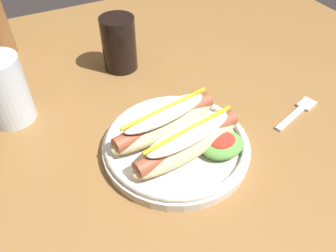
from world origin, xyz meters
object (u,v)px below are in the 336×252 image
(hot_dog_plate, at_px, (178,139))
(water_cup, at_px, (4,90))
(fork, at_px, (298,112))
(soda_cup, at_px, (119,44))

(hot_dog_plate, xyz_separation_m, water_cup, (-0.23, 0.21, 0.04))
(hot_dog_plate, bearing_deg, fork, -3.85)
(hot_dog_plate, relative_size, water_cup, 1.96)
(fork, relative_size, water_cup, 0.97)
(soda_cup, bearing_deg, fork, -50.71)
(hot_dog_plate, distance_m, fork, 0.25)
(water_cup, bearing_deg, fork, -25.30)
(fork, xyz_separation_m, soda_cup, (-0.24, 0.30, 0.06))
(hot_dog_plate, bearing_deg, water_cup, 137.81)
(hot_dog_plate, distance_m, water_cup, 0.32)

